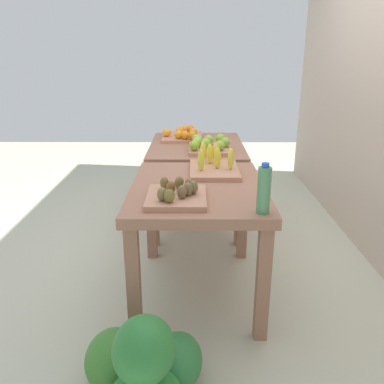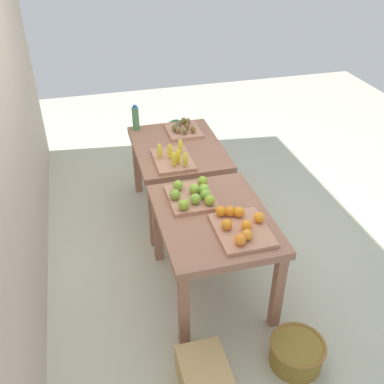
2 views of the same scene
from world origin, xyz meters
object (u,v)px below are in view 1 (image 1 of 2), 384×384
water_bottle (264,190)px  cardboard_produce_box (223,182)px  wicker_basket (164,184)px  kiwi_bin (177,194)px  display_table_left (197,156)px  orange_bin (183,135)px  apple_bin (209,145)px  banana_crate (214,166)px  display_table_right (198,202)px  watermelon_pile (143,368)px

water_bottle → cardboard_produce_box: water_bottle is taller
cardboard_produce_box → wicker_basket: bearing=-87.7°
kiwi_bin → cardboard_produce_box: kiwi_bin is taller
display_table_left → wicker_basket: bearing=-156.6°
orange_bin → wicker_basket: size_ratio=1.21×
wicker_basket → apple_bin: bearing=23.2°
display_table_left → orange_bin: bearing=-150.0°
banana_crate → orange_bin: bearing=-167.5°
display_table_left → banana_crate: 0.85m
apple_bin → water_bottle: 1.35m
display_table_right → cardboard_produce_box: bearing=171.3°
display_table_left → orange_bin: (-0.22, -0.12, 0.14)m
orange_bin → watermelon_pile: bearing=-3.0°
wicker_basket → cardboard_produce_box: 0.65m
kiwi_bin → cardboard_produce_box: size_ratio=0.90×
display_table_right → kiwi_bin: 0.31m
apple_bin → kiwi_bin: apple_bin is taller
display_table_right → banana_crate: (-0.29, 0.11, 0.15)m
display_table_right → apple_bin: (-0.89, 0.10, 0.15)m
cardboard_produce_box → display_table_left: bearing=-19.8°
water_bottle → watermelon_pile: (0.46, -0.56, -0.66)m
orange_bin → watermelon_pile: 2.31m
display_table_right → banana_crate: 0.34m
apple_bin → wicker_basket: bearing=-156.8°
wicker_basket → cardboard_produce_box: bearing=92.3°
display_table_left → water_bottle: 1.61m
watermelon_pile → wicker_basket: 2.83m
apple_bin → wicker_basket: 1.31m
display_table_right → watermelon_pile: (0.90, -0.24, -0.44)m
display_table_left → apple_bin: apple_bin is taller
display_table_right → apple_bin: bearing=173.9°
display_table_left → kiwi_bin: (1.38, -0.12, 0.14)m
display_table_right → orange_bin: (-1.34, -0.12, 0.14)m
apple_bin → kiwi_bin: size_ratio=1.11×
cardboard_produce_box → watermelon_pile: bearing=-10.8°
orange_bin → apple_bin: (0.45, 0.22, 0.01)m
banana_crate → watermelon_pile: (1.18, -0.35, -0.58)m
kiwi_bin → display_table_right: bearing=155.7°
apple_bin → display_table_left: bearing=-157.6°
kiwi_bin → water_bottle: (0.18, 0.43, 0.09)m
kiwi_bin → orange_bin: bearing=-179.7°
cardboard_produce_box → kiwi_bin: bearing=-10.6°
display_table_left → watermelon_pile: size_ratio=1.79×
water_bottle → orange_bin: bearing=-166.0°
orange_bin → banana_crate: banana_crate is taller
banana_crate → apple_bin: bearing=-178.7°
apple_bin → cardboard_produce_box: apple_bin is taller
banana_crate → display_table_right: bearing=-20.6°
banana_crate → cardboard_produce_box: 1.80m
watermelon_pile → banana_crate: bearing=163.5°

